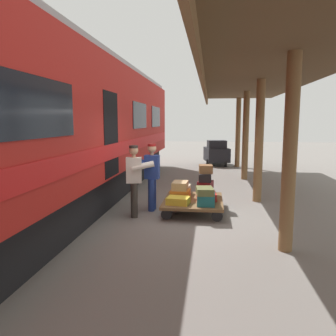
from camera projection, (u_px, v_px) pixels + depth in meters
The scene contains 18 objects.
ground_plane at pixel (189, 217), 7.91m from camera, with size 60.00×60.00×0.00m, color slate.
platform_canopy at pixel (271, 74), 7.22m from camera, with size 3.20×19.13×3.56m.
train_car at pixel (51, 130), 8.04m from camera, with size 3.02×18.59×4.00m.
luggage_cart at pixel (193, 201), 8.31m from camera, with size 1.45×1.84×0.33m.
suitcase_red_plastic at pixel (206, 196), 8.25m from camera, with size 0.47×0.55×0.18m, color #AD231E.
suitcase_teal_softside at pixel (206, 199), 7.75m from camera, with size 0.40×0.54×0.26m, color #1E666B.
suitcase_yellow_case at pixel (178, 200), 7.84m from camera, with size 0.51×0.44×0.17m, color gold.
suitcase_cream_canvas at pixel (182, 190), 8.83m from camera, with size 0.41×0.50×0.26m, color beige.
suitcase_gray_aluminum at pixel (207, 192), 8.75m from camera, with size 0.36×0.48×0.18m, color #9EA0A5.
suitcase_orange_carryall at pixel (180, 194), 8.33m from camera, with size 0.47×0.49×0.24m, color #CC6B23.
suitcase_maroon_trunk at pixel (205, 185), 8.72m from camera, with size 0.35×0.44×0.20m, color maroon.
suitcase_black_hardshell at pixel (205, 177), 8.68m from camera, with size 0.32×0.54×0.21m, color black.
suitcase_olive_duffel at pixel (205, 191), 7.70m from camera, with size 0.37×0.54×0.16m, color brown.
suitcase_brown_leather at pixel (206, 169), 8.68m from camera, with size 0.34×0.37×0.22m, color brown.
suitcase_tan_vintage at pixel (180, 186), 8.34m from camera, with size 0.36×0.54×0.20m, color tan.
porter_in_overalls at pixel (151, 174), 8.42m from camera, with size 0.69×0.46×1.70m.
porter_by_door at pixel (135, 178), 7.85m from camera, with size 0.71×0.51×1.70m.
baggage_tug at pixel (217, 153), 17.20m from camera, with size 1.39×1.87×1.30m.
Camera 1 is at (-0.48, 7.67, 2.26)m, focal length 35.50 mm.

